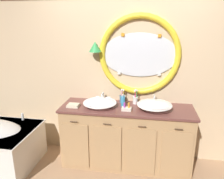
{
  "coord_description": "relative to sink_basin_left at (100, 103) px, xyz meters",
  "views": [
    {
      "loc": [
        0.29,
        -2.55,
        1.97
      ],
      "look_at": [
        -0.17,
        0.25,
        1.12
      ],
      "focal_mm": 35.67,
      "sensor_mm": 36.0,
      "label": 1
    }
  ],
  "objects": [
    {
      "name": "faucet_set_left",
      "position": [
        -0.0,
        0.22,
        0.0
      ],
      "size": [
        0.22,
        0.14,
        0.14
      ],
      "color": "silver",
      "rests_on": "vanity_counter"
    },
    {
      "name": "ground_plane",
      "position": [
        0.34,
        -0.25,
        -0.92
      ],
      "size": [
        14.0,
        14.0,
        0.0
      ],
      "primitive_type": "plane",
      "color": "tan"
    },
    {
      "name": "faucet_set_right",
      "position": [
        0.74,
        0.22,
        0.0
      ],
      "size": [
        0.2,
        0.11,
        0.14
      ],
      "color": "silver",
      "rests_on": "vanity_counter"
    },
    {
      "name": "toothbrush_holder_left",
      "position": [
        0.28,
        0.21,
        0.01
      ],
      "size": [
        0.08,
        0.08,
        0.21
      ],
      "color": "slate",
      "rests_on": "vanity_counter"
    },
    {
      "name": "sink_basin_right",
      "position": [
        0.74,
        -0.0,
        0.01
      ],
      "size": [
        0.46,
        0.46,
        0.13
      ],
      "color": "white",
      "rests_on": "vanity_counter"
    },
    {
      "name": "vanity_counter",
      "position": [
        0.37,
        0.03,
        -0.49
      ],
      "size": [
        1.8,
        0.59,
        0.87
      ],
      "color": "tan",
      "rests_on": "ground_plane"
    },
    {
      "name": "toothbrush_holder_right",
      "position": [
        0.47,
        0.19,
        0.01
      ],
      "size": [
        0.08,
        0.08,
        0.22
      ],
      "color": "white",
      "rests_on": "vanity_counter"
    },
    {
      "name": "soap_dispenser",
      "position": [
        0.31,
        0.06,
        0.02
      ],
      "size": [
        0.06,
        0.06,
        0.18
      ],
      "color": "#388EBC",
      "rests_on": "vanity_counter"
    },
    {
      "name": "folded_hand_towel",
      "position": [
        -0.36,
        -0.07,
        -0.04
      ],
      "size": [
        0.17,
        0.14,
        0.04
      ],
      "color": "beige",
      "rests_on": "vanity_counter"
    },
    {
      "name": "toiletry_basket",
      "position": [
        0.38,
        -0.09,
        -0.03
      ],
      "size": [
        0.13,
        0.09,
        0.11
      ],
      "color": "beige",
      "rests_on": "vanity_counter"
    },
    {
      "name": "sink_basin_left",
      "position": [
        0.0,
        0.0,
        0.0
      ],
      "size": [
        0.46,
        0.46,
        0.11
      ],
      "color": "white",
      "rests_on": "vanity_counter"
    },
    {
      "name": "back_wall_assembly",
      "position": [
        0.35,
        0.34,
        0.4
      ],
      "size": [
        6.4,
        0.26,
        2.6
      ],
      "color": "#D6B78E",
      "rests_on": "ground_plane"
    }
  ]
}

